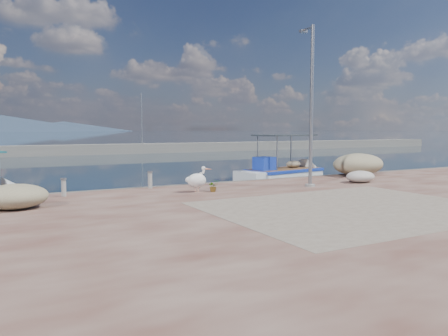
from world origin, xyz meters
The scene contains 13 objects.
ground centered at (0.00, 0.00, 0.00)m, with size 1400.00×1400.00×0.00m, color #162635.
quay centered at (0.00, -6.00, 0.25)m, with size 44.00×22.00×0.50m, color #532D24.
quay_patch centered at (1.00, -3.00, 0.50)m, with size 9.00×7.00×0.01m, color gray.
breakwater centered at (0.00, 40.00, 0.60)m, with size 120.00×2.20×7.50m.
boat_right centered at (6.45, 8.09, 0.25)m, with size 6.84×3.22×3.16m.
pelican centered at (-1.89, 2.61, 0.99)m, with size 1.10×0.67×1.04m.
lamp_post centered at (3.26, 1.82, 3.80)m, with size 0.44×0.96×7.00m.
bollard_near centered at (-3.18, 4.60, 0.90)m, with size 0.24×0.24×0.73m.
bollard_far centered at (-6.79, 4.01, 0.87)m, with size 0.23×0.23×0.69m.
potted_plant centered at (-1.27, 2.38, 0.74)m, with size 0.42×0.37×0.47m, color #33722D.
net_pile_d centered at (6.30, 1.77, 0.78)m, with size 1.49×1.12×0.56m, color beige.
net_pile_c centered at (8.61, 4.17, 1.10)m, with size 3.07×2.19×1.21m, color #BCB48B.
net_pile_b centered at (-8.58, 1.98, 0.90)m, with size 2.06×1.60×0.80m, color #BCB48B.
Camera 1 is at (-9.31, -13.22, 3.04)m, focal length 35.00 mm.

